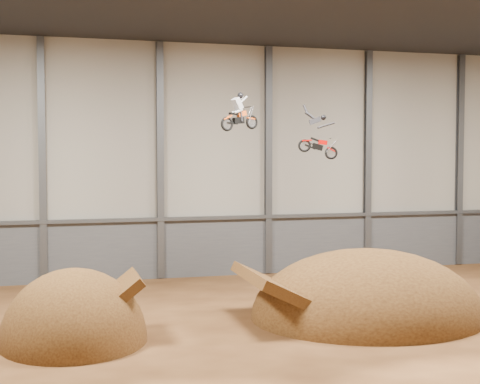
% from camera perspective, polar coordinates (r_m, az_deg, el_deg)
% --- Properties ---
extents(floor, '(40.00, 40.00, 0.00)m').
position_cam_1_polar(floor, '(27.00, 5.05, -12.58)').
color(floor, '#442612').
rests_on(floor, ground).
extents(back_wall, '(40.00, 0.10, 14.00)m').
position_cam_1_polar(back_wall, '(40.42, -2.18, 2.69)').
color(back_wall, '#9D978B').
rests_on(back_wall, ground).
extents(lower_band_back, '(39.80, 0.18, 3.50)m').
position_cam_1_polar(lower_band_back, '(40.70, -2.13, -4.72)').
color(lower_band_back, '#4E5055').
rests_on(lower_band_back, ground).
extents(steel_rail, '(39.80, 0.35, 0.20)m').
position_cam_1_polar(steel_rail, '(40.35, -2.09, -2.22)').
color(steel_rail, '#47494F').
rests_on(steel_rail, lower_band_back).
extents(steel_column_1, '(0.40, 0.36, 13.90)m').
position_cam_1_polar(steel_column_1, '(39.24, -16.52, 2.55)').
color(steel_column_1, '#47494F').
rests_on(steel_column_1, ground).
extents(steel_column_2, '(0.40, 0.36, 13.90)m').
position_cam_1_polar(steel_column_2, '(39.62, -6.83, 2.66)').
color(steel_column_2, '#47494F').
rests_on(steel_column_2, ground).
extents(steel_column_3, '(0.40, 0.36, 13.90)m').
position_cam_1_polar(steel_column_3, '(41.09, 2.43, 2.69)').
color(steel_column_3, '#47494F').
rests_on(steel_column_3, ground).
extents(steel_column_4, '(0.40, 0.36, 13.90)m').
position_cam_1_polar(steel_column_4, '(43.54, 10.84, 2.67)').
color(steel_column_4, '#47494F').
rests_on(steel_column_4, ground).
extents(steel_column_5, '(0.40, 0.36, 13.90)m').
position_cam_1_polar(steel_column_5, '(46.82, 18.22, 2.59)').
color(steel_column_5, '#47494F').
rests_on(steel_column_5, ground).
extents(takeoff_ramp, '(5.72, 6.60, 5.72)m').
position_cam_1_polar(takeoff_ramp, '(27.75, -13.97, -12.23)').
color(takeoff_ramp, '#3B220E').
rests_on(takeoff_ramp, ground).
extents(landing_ramp, '(10.66, 9.43, 6.15)m').
position_cam_1_polar(landing_ramp, '(31.32, 10.79, -10.42)').
color(landing_ramp, '#3B220E').
rests_on(landing_ramp, ground).
extents(fmx_rider_a, '(2.40, 1.58, 2.08)m').
position_cam_1_polar(fmx_rider_a, '(31.54, 0.00, 7.03)').
color(fmx_rider_a, '#E45216').
extents(fmx_rider_b, '(3.02, 1.54, 2.70)m').
position_cam_1_polar(fmx_rider_b, '(31.17, 6.52, 5.07)').
color(fmx_rider_b, '#CB0502').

